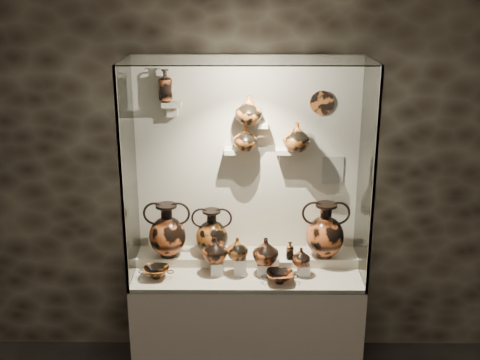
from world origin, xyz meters
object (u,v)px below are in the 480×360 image
ovoid_vase_b (249,110)px  ovoid_vase_c (297,137)px  amphora_left (167,230)px  ovoid_vase_a (245,138)px  kylix_right (280,276)px  lekythos_small (290,249)px  lekythos_tall (165,83)px  kylix_left (156,272)px  jug_a (215,249)px  amphora_right (325,230)px  jug_b (237,248)px  jug_e (301,257)px  amphora_mid (212,232)px  jug_c (266,251)px

ovoid_vase_b → ovoid_vase_c: (0.35, -0.00, -0.20)m
amphora_left → ovoid_vase_b: bearing=2.9°
ovoid_vase_a → ovoid_vase_c: (0.37, -0.01, 0.01)m
kylix_right → ovoid_vase_c: ovoid_vase_c is taller
kylix_right → ovoid_vase_a: ovoid_vase_a is taller
lekythos_small → lekythos_tall: lekythos_tall is taller
kylix_left → kylix_right: bearing=-2.8°
jug_a → lekythos_tall: 1.26m
amphora_right → ovoid_vase_b: (-0.58, 0.07, 0.90)m
amphora_left → jug_b: 0.57m
jug_b → jug_e: 0.47m
amphora_right → ovoid_vase_a: ovoid_vase_a is taller
jug_a → ovoid_vase_b: bearing=62.3°
jug_a → ovoid_vase_a: (0.22, 0.24, 0.78)m
amphora_left → jug_a: 0.41m
amphora_mid → ovoid_vase_b: 0.98m
amphora_mid → jug_b: size_ratio=2.25×
jug_b → ovoid_vase_a: size_ratio=0.88×
lekythos_small → kylix_left: lekythos_small is taller
jug_c → ovoid_vase_a: bearing=111.2°
jug_b → jug_e: jug_b is taller
lekythos_small → jug_c: bearing=-166.2°
kylix_right → ovoid_vase_b: bearing=120.0°
amphora_mid → lekythos_tall: bearing=-175.1°
jug_b → lekythos_tall: (-0.52, 0.29, 1.16)m
jug_a → lekythos_tall: bearing=162.3°
kylix_left → ovoid_vase_c: ovoid_vase_c is taller
jug_c → kylix_left: 0.82m
kylix_right → amphora_right: bearing=38.9°
jug_e → kylix_left: size_ratio=0.57×
kylix_left → ovoid_vase_b: 1.36m
amphora_left → amphora_right: 1.19m
lekythos_small → ovoid_vase_b: 1.06m
kylix_right → lekythos_tall: (-0.83, 0.42, 1.32)m
kylix_left → amphora_mid: bearing=34.2°
amphora_mid → lekythos_tall: lekythos_tall is taller
amphora_mid → ovoid_vase_a: bearing=33.9°
jug_a → lekythos_tall: lekythos_tall is taller
amphora_right → kylix_left: bearing=170.1°
ovoid_vase_b → kylix_left: bearing=-136.2°
amphora_left → lekythos_small: size_ratio=2.75×
amphora_right → jug_e: size_ratio=3.06×
lekythos_small → amphora_mid: bearing=173.1°
ovoid_vase_a → ovoid_vase_b: ovoid_vase_b is taller
amphora_left → ovoid_vase_a: (0.59, 0.08, 0.70)m
kylix_left → lekythos_tall: 1.37m
kylix_left → ovoid_vase_a: size_ratio=1.31×
amphora_left → ovoid_vase_b: ovoid_vase_b is taller
jug_a → ovoid_vase_a: size_ratio=1.04×
amphora_right → ovoid_vase_a: size_ratio=2.31×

